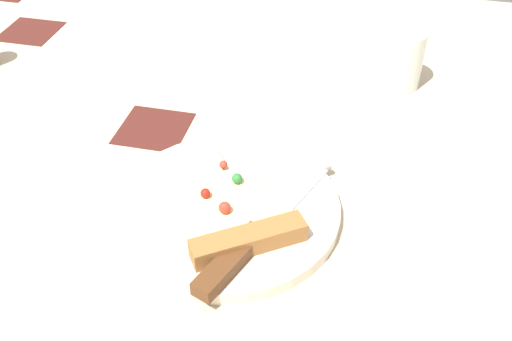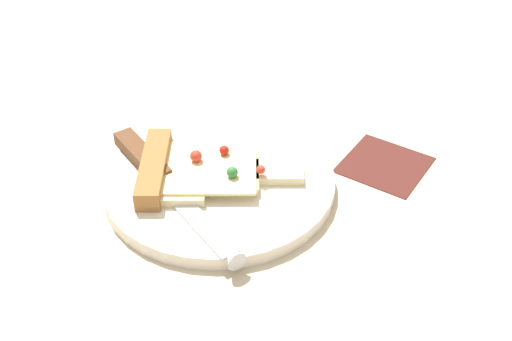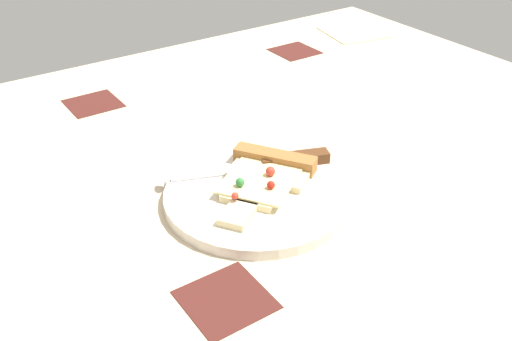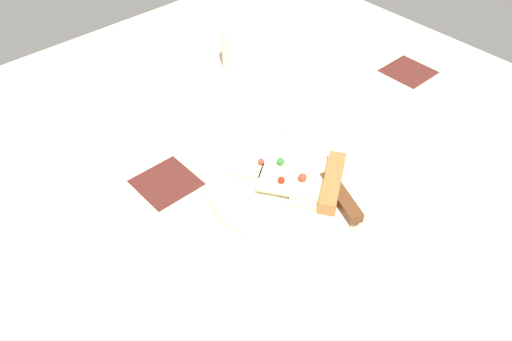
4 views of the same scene
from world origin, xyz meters
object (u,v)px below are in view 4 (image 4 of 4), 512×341
Objects in this scene: pizza_slice at (304,179)px; drinking_glass at (238,48)px; knife at (327,178)px; plate at (287,183)px.

drinking_glass is (34.19, -15.85, 1.97)cm from pizza_slice.
drinking_glass reaches higher than knife.
drinking_glass is at bearing -28.35° from plate.
pizza_slice is at bearing -146.25° from plate.
pizza_slice is (-2.15, -1.44, 1.57)cm from plate.
pizza_slice reaches higher than plate.
knife is 2.69× the size of drinking_glass.
knife reaches higher than plate.
pizza_slice is at bearing 165.14° from knife.
plate is 3.03cm from pizza_slice.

